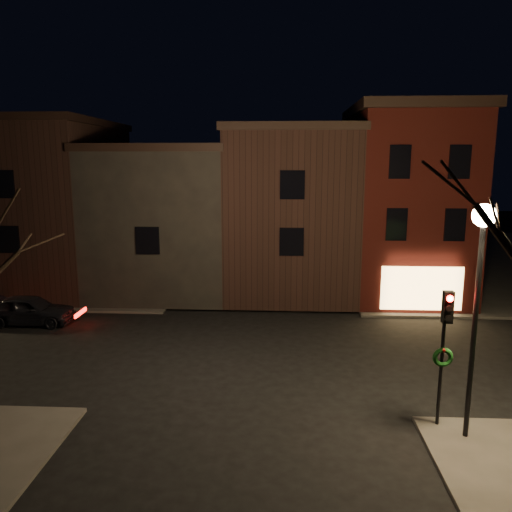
{
  "coord_description": "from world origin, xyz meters",
  "views": [
    {
      "loc": [
        1.02,
        -19.04,
        7.68
      ],
      "look_at": [
        -0.21,
        4.3,
        3.2
      ],
      "focal_mm": 35.0,
      "sensor_mm": 36.0,
      "label": 1
    }
  ],
  "objects": [
    {
      "name": "corner_building",
      "position": [
        8.0,
        9.47,
        5.4
      ],
      "size": [
        6.5,
        8.5,
        10.5
      ],
      "color": "#3F0E0B",
      "rests_on": "ground"
    },
    {
      "name": "street_lamp_near",
      "position": [
        6.2,
        -6.0,
        5.18
      ],
      "size": [
        0.6,
        0.6,
        6.48
      ],
      "color": "black",
      "rests_on": "sidewalk_near_right"
    },
    {
      "name": "sidewalk_far_left",
      "position": [
        -20.0,
        20.0,
        0.06
      ],
      "size": [
        30.0,
        30.0,
        0.12
      ],
      "primitive_type": "cube",
      "color": "#2D2B28",
      "rests_on": "ground"
    },
    {
      "name": "ground",
      "position": [
        0.0,
        0.0,
        0.0
      ],
      "size": [
        120.0,
        120.0,
        0.0
      ],
      "primitive_type": "plane",
      "color": "black",
      "rests_on": "ground"
    },
    {
      "name": "row_building_a",
      "position": [
        1.5,
        10.5,
        4.83
      ],
      "size": [
        7.3,
        10.3,
        9.4
      ],
      "color": "black",
      "rests_on": "ground"
    },
    {
      "name": "row_building_b",
      "position": [
        -5.75,
        10.5,
        4.33
      ],
      "size": [
        7.8,
        10.3,
        8.4
      ],
      "color": "black",
      "rests_on": "ground"
    },
    {
      "name": "row_building_c",
      "position": [
        -13.0,
        10.5,
        5.08
      ],
      "size": [
        7.3,
        10.3,
        9.9
      ],
      "color": "black",
      "rests_on": "ground"
    },
    {
      "name": "traffic_signal",
      "position": [
        5.6,
        -5.51,
        2.81
      ],
      "size": [
        0.58,
        0.38,
        4.05
      ],
      "color": "black",
      "rests_on": "sidewalk_near_right"
    },
    {
      "name": "parked_car_a",
      "position": [
        -10.96,
        3.14,
        0.71
      ],
      "size": [
        4.21,
        1.78,
        1.42
      ],
      "primitive_type": "imported",
      "rotation": [
        0.0,
        0.0,
        1.6
      ],
      "color": "black",
      "rests_on": "ground"
    }
  ]
}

